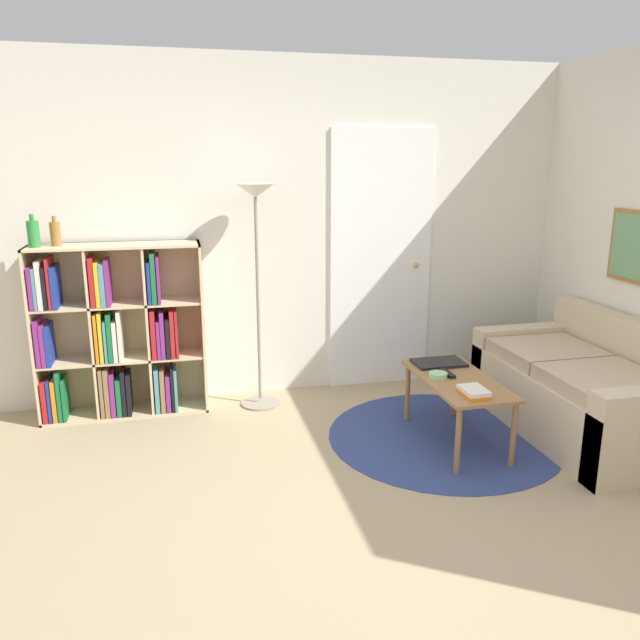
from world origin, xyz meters
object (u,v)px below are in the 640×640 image
(bookshelf, at_px, (115,335))
(laptop, at_px, (439,363))
(bowl, at_px, (438,375))
(coffee_table, at_px, (458,386))
(bottle_left, at_px, (33,233))
(bottle_middle, at_px, (55,233))
(floor_lamp, at_px, (256,231))
(couch, at_px, (588,392))

(bookshelf, xyz_separation_m, laptop, (2.22, -0.74, -0.14))
(laptop, distance_m, bowl, 0.29)
(coffee_table, height_order, bottle_left, bottle_left)
(bookshelf, height_order, bottle_middle, bottle_middle)
(floor_lamp, bearing_deg, bookshelf, 175.03)
(laptop, bearing_deg, coffee_table, -90.08)
(bowl, height_order, bottle_middle, bottle_middle)
(laptop, relative_size, bottle_left, 1.58)
(bottle_middle, bearing_deg, bottle_left, -162.22)
(floor_lamp, bearing_deg, bottle_middle, 175.67)
(bookshelf, relative_size, bottle_left, 5.63)
(couch, bearing_deg, bottle_left, 163.62)
(floor_lamp, distance_m, couch, 2.59)
(couch, xyz_separation_m, laptop, (-0.96, 0.36, 0.17))
(bookshelf, distance_m, floor_lamp, 1.28)
(bottle_left, bearing_deg, couch, -16.38)
(laptop, xyz_separation_m, bottle_middle, (-2.56, 0.75, 0.89))
(bottle_left, bearing_deg, bottle_middle, 17.78)
(coffee_table, relative_size, bottle_middle, 4.41)
(bookshelf, height_order, bottle_left, bottle_left)
(floor_lamp, relative_size, bottle_left, 7.47)
(laptop, bearing_deg, bottle_left, 165.18)
(floor_lamp, distance_m, laptop, 1.61)
(bookshelf, height_order, bowl, bookshelf)
(coffee_table, distance_m, bottle_middle, 2.93)
(couch, relative_size, laptop, 4.42)
(floor_lamp, height_order, bowl, floor_lamp)
(coffee_table, xyz_separation_m, bottle_left, (-2.69, 1.02, 0.97))
(floor_lamp, height_order, coffee_table, floor_lamp)
(floor_lamp, xyz_separation_m, bottle_middle, (-1.38, 0.10, 0.01))
(floor_lamp, xyz_separation_m, coffee_table, (1.18, -0.96, -0.95))
(laptop, distance_m, bottle_left, 2.93)
(bookshelf, xyz_separation_m, coffee_table, (2.22, -1.05, -0.21))
(bowl, bearing_deg, couch, -5.30)
(bookshelf, relative_size, coffee_table, 1.39)
(bowl, bearing_deg, bookshelf, 154.53)
(bottle_left, bearing_deg, coffee_table, -20.75)
(bookshelf, bearing_deg, bowl, -25.47)
(bottle_middle, bearing_deg, couch, -17.59)
(bottle_middle, bearing_deg, bookshelf, -2.33)
(bookshelf, relative_size, couch, 0.81)
(laptop, bearing_deg, bottle_middle, 163.58)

